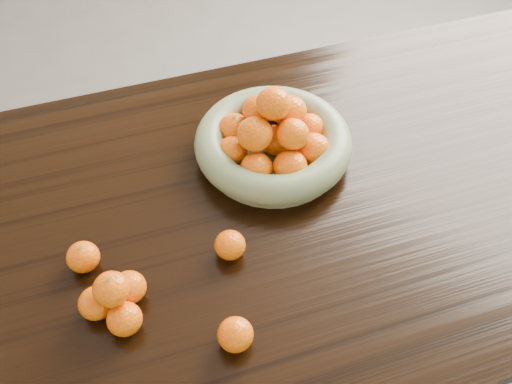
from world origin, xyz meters
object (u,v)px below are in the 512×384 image
object	(u,v)px
dining_table	(252,233)
loose_orange_0	(83,257)
orange_pyramid	(115,299)
fruit_bowl	(273,139)

from	to	relation	value
dining_table	loose_orange_0	size ratio (longest dim) A/B	30.23
dining_table	orange_pyramid	bearing A→B (deg)	-153.44
dining_table	loose_orange_0	world-z (taller)	loose_orange_0
fruit_bowl	loose_orange_0	bearing A→B (deg)	-158.90
loose_orange_0	orange_pyramid	bearing A→B (deg)	-69.13
fruit_bowl	dining_table	bearing A→B (deg)	-124.51
loose_orange_0	fruit_bowl	bearing A→B (deg)	21.10
dining_table	orange_pyramid	size ratio (longest dim) A/B	15.25
fruit_bowl	loose_orange_0	distance (m)	0.49
dining_table	orange_pyramid	world-z (taller)	orange_pyramid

